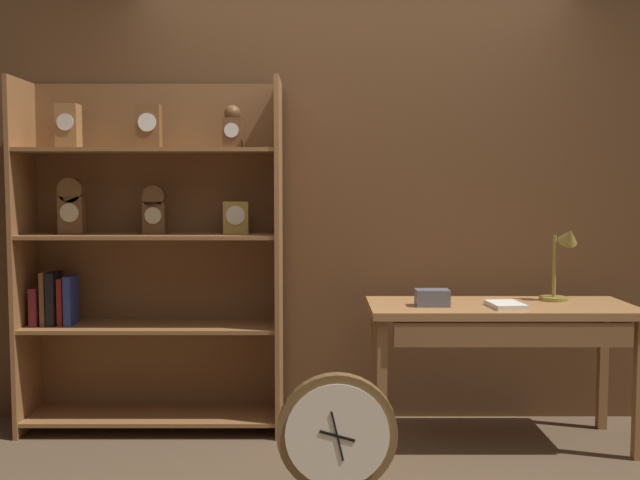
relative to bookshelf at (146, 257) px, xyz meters
The scene contains 7 objects.
back_wood_panel 1.24m from the bookshelf, 10.04° to the left, with size 4.80×0.05×2.60m, color brown.
bookshelf is the anchor object (origin of this frame).
workbench 1.98m from the bookshelf, ahead, with size 1.39×0.57×0.75m.
desk_lamp 2.30m from the bookshelf, ahead, with size 0.19×0.19×0.42m.
toolbox_small 1.61m from the bookshelf, 11.90° to the right, with size 0.17×0.12×0.09m, color #595960.
open_repair_manual 1.99m from the bookshelf, 10.88° to the right, with size 0.16×0.22×0.03m, color silver.
round_clock_large 1.61m from the bookshelf, 43.53° to the right, with size 0.53×0.11×0.57m.
Camera 1 is at (-0.20, -2.99, 1.37)m, focal length 40.81 mm.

